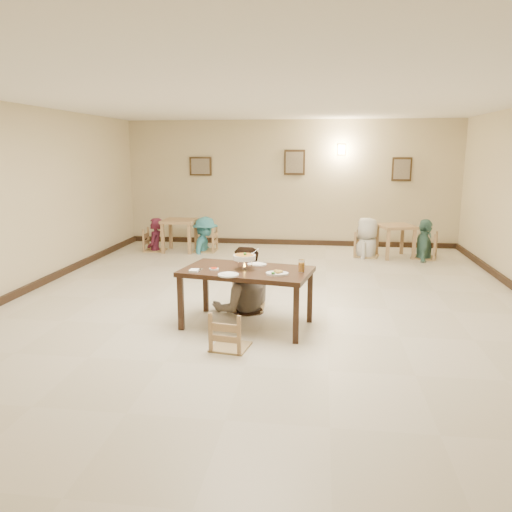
# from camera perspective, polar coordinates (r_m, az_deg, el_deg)

# --- Properties ---
(floor) EXTENTS (10.00, 10.00, 0.00)m
(floor) POSITION_cam_1_polar(r_m,az_deg,el_deg) (7.55, 1.32, -5.56)
(floor) COLOR beige
(floor) RESTS_ON ground
(ceiling) EXTENTS (10.00, 10.00, 0.00)m
(ceiling) POSITION_cam_1_polar(r_m,az_deg,el_deg) (7.24, 1.43, 17.73)
(ceiling) COLOR white
(ceiling) RESTS_ON wall_back
(wall_back) EXTENTS (10.00, 0.00, 10.00)m
(wall_back) POSITION_cam_1_polar(r_m,az_deg,el_deg) (12.21, 3.92, 8.28)
(wall_back) COLOR beige
(wall_back) RESTS_ON floor
(wall_front) EXTENTS (10.00, 0.00, 10.00)m
(wall_front) POSITION_cam_1_polar(r_m,az_deg,el_deg) (2.42, -11.57, -6.79)
(wall_front) COLOR beige
(wall_front) RESTS_ON floor
(wall_left) EXTENTS (0.00, 10.00, 10.00)m
(wall_left) POSITION_cam_1_polar(r_m,az_deg,el_deg) (8.64, -26.18, 5.61)
(wall_left) COLOR beige
(wall_left) RESTS_ON floor
(baseboard_back) EXTENTS (8.00, 0.06, 0.12)m
(baseboard_back) POSITION_cam_1_polar(r_m,az_deg,el_deg) (12.35, 3.82, 1.59)
(baseboard_back) COLOR black
(baseboard_back) RESTS_ON floor
(baseboard_left) EXTENTS (0.06, 10.00, 0.12)m
(baseboard_left) POSITION_cam_1_polar(r_m,az_deg,el_deg) (8.87, -25.17, -3.66)
(baseboard_left) COLOR black
(baseboard_left) RESTS_ON floor
(picture_a) EXTENTS (0.55, 0.04, 0.45)m
(picture_a) POSITION_cam_1_polar(r_m,az_deg,el_deg) (12.48, -6.36, 10.16)
(picture_a) COLOR #342414
(picture_a) RESTS_ON wall_back
(picture_b) EXTENTS (0.50, 0.04, 0.60)m
(picture_b) POSITION_cam_1_polar(r_m,az_deg,el_deg) (12.14, 4.42, 10.62)
(picture_b) COLOR #342414
(picture_b) RESTS_ON wall_back
(picture_c) EXTENTS (0.45, 0.04, 0.55)m
(picture_c) POSITION_cam_1_polar(r_m,az_deg,el_deg) (12.26, 16.32, 9.49)
(picture_c) COLOR #342414
(picture_c) RESTS_ON wall_back
(wall_sconce) EXTENTS (0.16, 0.05, 0.22)m
(wall_sconce) POSITION_cam_1_polar(r_m,az_deg,el_deg) (12.13, 9.76, 11.90)
(wall_sconce) COLOR #FFD88C
(wall_sconce) RESTS_ON wall_back
(main_table) EXTENTS (1.78, 1.20, 0.77)m
(main_table) POSITION_cam_1_polar(r_m,az_deg,el_deg) (6.47, -1.08, -2.22)
(main_table) COLOR #341F13
(main_table) RESTS_ON floor
(chair_far) EXTENTS (0.51, 0.51, 1.10)m
(chair_far) POSITION_cam_1_polar(r_m,az_deg,el_deg) (7.25, -1.10, -1.80)
(chair_far) COLOR tan
(chair_far) RESTS_ON floor
(chair_near) EXTENTS (0.42, 0.42, 0.88)m
(chair_near) POSITION_cam_1_polar(r_m,az_deg,el_deg) (5.81, -2.99, -6.40)
(chair_near) COLOR tan
(chair_near) RESTS_ON floor
(main_diner) EXTENTS (1.07, 0.93, 1.87)m
(main_diner) POSITION_cam_1_polar(r_m,az_deg,el_deg) (7.08, -1.51, 1.08)
(main_diner) COLOR gray
(main_diner) RESTS_ON floor
(curry_warmer) EXTENTS (0.33, 0.29, 0.26)m
(curry_warmer) POSITION_cam_1_polar(r_m,az_deg,el_deg) (6.43, -1.33, -0.17)
(curry_warmer) COLOR silver
(curry_warmer) RESTS_ON main_table
(rice_plate_far) EXTENTS (0.26, 0.26, 0.06)m
(rice_plate_far) POSITION_cam_1_polar(r_m,az_deg,el_deg) (6.68, 0.11, -0.95)
(rice_plate_far) COLOR white
(rice_plate_far) RESTS_ON main_table
(rice_plate_near) EXTENTS (0.26, 0.26, 0.06)m
(rice_plate_near) POSITION_cam_1_polar(r_m,az_deg,el_deg) (6.13, -3.19, -2.13)
(rice_plate_near) COLOR white
(rice_plate_near) RESTS_ON main_table
(fried_plate) EXTENTS (0.28, 0.28, 0.06)m
(fried_plate) POSITION_cam_1_polar(r_m,az_deg,el_deg) (6.18, 2.42, -1.94)
(fried_plate) COLOR white
(fried_plate) RESTS_ON main_table
(chili_dish) EXTENTS (0.12, 0.12, 0.03)m
(chili_dish) POSITION_cam_1_polar(r_m,az_deg,el_deg) (6.44, -4.83, -1.47)
(chili_dish) COLOR white
(chili_dish) RESTS_ON main_table
(napkin_cutlery) EXTENTS (0.14, 0.22, 0.03)m
(napkin_cutlery) POSITION_cam_1_polar(r_m,az_deg,el_deg) (6.37, -7.07, -1.67)
(napkin_cutlery) COLOR white
(napkin_cutlery) RESTS_ON main_table
(drink_glass) EXTENTS (0.08, 0.08, 0.16)m
(drink_glass) POSITION_cam_1_polar(r_m,az_deg,el_deg) (6.32, 5.22, -1.17)
(drink_glass) COLOR white
(drink_glass) RESTS_ON main_table
(bg_table_left) EXTENTS (0.74, 0.74, 0.73)m
(bg_table_left) POSITION_cam_1_polar(r_m,az_deg,el_deg) (11.54, -8.75, 3.46)
(bg_table_left) COLOR #A78259
(bg_table_left) RESTS_ON floor
(bg_table_right) EXTENTS (0.88, 0.88, 0.71)m
(bg_table_right) POSITION_cam_1_polar(r_m,az_deg,el_deg) (11.19, 15.68, 2.76)
(bg_table_right) COLOR #A78259
(bg_table_right) RESTS_ON floor
(bg_chair_ll) EXTENTS (0.46, 0.46, 0.99)m
(bg_chair_ll) POSITION_cam_1_polar(r_m,az_deg,el_deg) (11.70, -11.52, 2.95)
(bg_chair_ll) COLOR tan
(bg_chair_ll) RESTS_ON floor
(bg_chair_lr) EXTENTS (0.50, 0.50, 1.06)m
(bg_chair_lr) POSITION_cam_1_polar(r_m,az_deg,el_deg) (11.47, -5.84, 3.12)
(bg_chair_lr) COLOR tan
(bg_chair_lr) RESTS_ON floor
(bg_chair_rl) EXTENTS (0.49, 0.49, 1.05)m
(bg_chair_rl) POSITION_cam_1_polar(r_m,az_deg,el_deg) (11.11, 12.60, 2.60)
(bg_chair_rl) COLOR tan
(bg_chair_rl) RESTS_ON floor
(bg_chair_rr) EXTENTS (0.50, 0.50, 1.07)m
(bg_chair_rr) POSITION_cam_1_polar(r_m,az_deg,el_deg) (11.25, 18.74, 2.40)
(bg_chair_rr) COLOR tan
(bg_chair_rr) RESTS_ON floor
(bg_diner_a) EXTENTS (0.41, 0.59, 1.53)m
(bg_diner_a) POSITION_cam_1_polar(r_m,az_deg,el_deg) (11.66, -11.57, 4.28)
(bg_diner_a) COLOR #52192E
(bg_diner_a) RESTS_ON floor
(bg_diner_b) EXTENTS (0.63, 1.05, 1.60)m
(bg_diner_b) POSITION_cam_1_polar(r_m,az_deg,el_deg) (11.44, -5.87, 4.47)
(bg_diner_b) COLOR teal
(bg_diner_b) RESTS_ON floor
(bg_diner_c) EXTENTS (0.77, 0.96, 1.71)m
(bg_diner_c) POSITION_cam_1_polar(r_m,az_deg,el_deg) (11.06, 12.68, 4.30)
(bg_diner_c) COLOR silver
(bg_diner_c) RESTS_ON floor
(bg_diner_d) EXTENTS (0.60, 1.06, 1.70)m
(bg_diner_d) POSITION_cam_1_polar(r_m,az_deg,el_deg) (11.21, 18.85, 4.01)
(bg_diner_d) COLOR slate
(bg_diner_d) RESTS_ON floor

